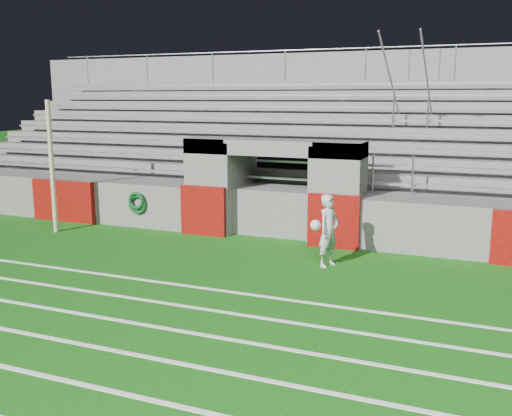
% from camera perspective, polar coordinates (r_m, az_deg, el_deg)
% --- Properties ---
extents(ground, '(90.00, 90.00, 0.00)m').
position_cam_1_polar(ground, '(12.26, -4.05, -6.48)').
color(ground, '#10500D').
rests_on(ground, ground).
extents(field_post, '(0.13, 0.13, 3.62)m').
position_cam_1_polar(field_post, '(16.55, -19.74, 3.88)').
color(field_post, tan).
rests_on(field_post, ground).
extents(field_markings, '(28.00, 8.09, 0.01)m').
position_cam_1_polar(field_markings, '(8.39, -19.77, -15.65)').
color(field_markings, white).
rests_on(field_markings, ground).
extents(stadium_structure, '(26.00, 8.48, 5.42)m').
position_cam_1_polar(stadium_structure, '(19.30, 6.34, 4.43)').
color(stadium_structure, '#585653').
rests_on(stadium_structure, ground).
extents(goalkeeper_with_ball, '(0.64, 0.69, 1.61)m').
position_cam_1_polar(goalkeeper_with_ball, '(12.61, 7.22, -2.23)').
color(goalkeeper_with_ball, '#B1B8BC').
rests_on(goalkeeper_with_ball, ground).
extents(hose_coil, '(0.57, 0.15, 0.66)m').
position_cam_1_polar(hose_coil, '(16.46, -11.82, 0.51)').
color(hose_coil, '#0C3F17').
rests_on(hose_coil, ground).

